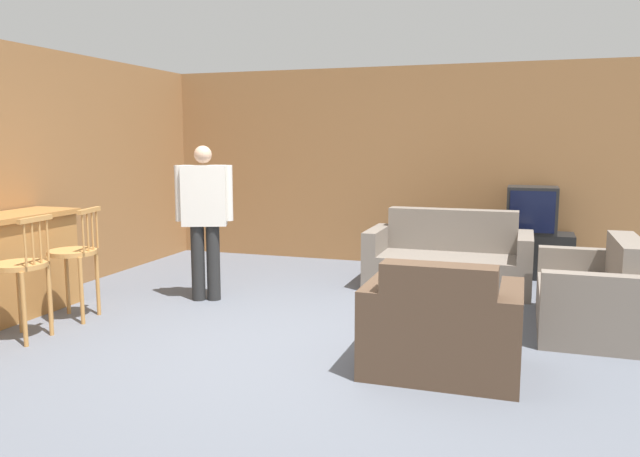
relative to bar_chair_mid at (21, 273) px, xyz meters
The scene contains 13 objects.
ground_plane 2.41m from the bar_chair_mid, 11.70° to the left, with size 24.00×24.00×0.00m, color #565B66.
wall_back 4.86m from the bar_chair_mid, 61.52° to the left, with size 9.40×0.08×2.60m.
wall_left 2.21m from the bar_chair_mid, 117.36° to the left, with size 0.08×8.75×2.60m.
bar_chair_mid is the anchor object (origin of this frame).
bar_chair_far 0.64m from the bar_chair_mid, 90.02° to the left, with size 0.51×0.51×1.04m.
couch_far 4.33m from the bar_chair_mid, 43.73° to the left, with size 1.78×0.88×0.86m.
armchair_near 3.41m from the bar_chair_mid, ahead, with size 1.08×0.83×0.84m.
loveseat_right 4.84m from the bar_chair_mid, 21.03° to the left, with size 0.81×1.38×0.82m.
coffee_table 3.68m from the bar_chair_mid, 24.59° to the left, with size 0.59×0.96×0.39m.
tv_unit 5.57m from the bar_chair_mid, 44.09° to the left, with size 0.99×0.48×0.54m.
tv 5.56m from the bar_chair_mid, 44.07° to the left, with size 0.58×0.49×0.56m.
book_on_table 3.73m from the bar_chair_mid, 27.07° to the left, with size 0.23×0.17×0.03m.
person_by_window 1.85m from the bar_chair_mid, 64.00° to the left, with size 0.55×0.33×1.59m.
Camera 1 is at (1.61, -4.47, 1.64)m, focal length 35.00 mm.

